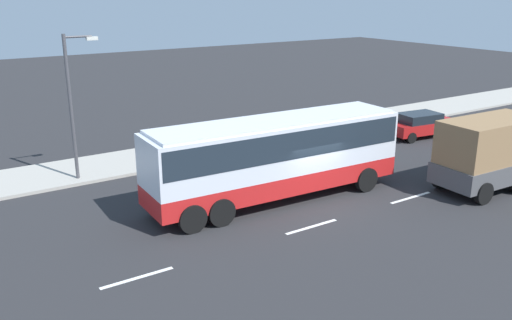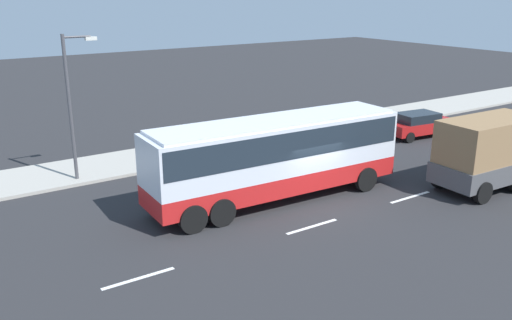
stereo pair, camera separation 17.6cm
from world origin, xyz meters
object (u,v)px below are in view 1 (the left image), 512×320
Objects in this scene: coach_bus at (276,151)px; pedestrian_near_curb at (257,129)px; cargo_truck at (500,151)px; street_lamp at (73,98)px; pedestrian_at_crossing at (328,119)px; car_red_compact at (422,124)px.

coach_bus is 8.18m from pedestrian_near_curb.
cargo_truck is 1.09× the size of street_lamp.
cargo_truck reaches higher than pedestrian_at_crossing.
pedestrian_at_crossing is (-4.59, 3.32, 0.24)m from car_red_compact.
cargo_truck is 4.39× the size of pedestrian_near_curb.
car_red_compact is at bearing 17.52° from coach_bus.
pedestrian_near_curb is at bearing 167.22° from pedestrian_at_crossing.
coach_bus reaches higher than car_red_compact.
coach_bus reaches higher than cargo_truck.
pedestrian_near_curb is 5.06m from pedestrian_at_crossing.
cargo_truck is at bearing -35.57° from street_lamp.
pedestrian_near_curb is at bearing 118.52° from cargo_truck.
car_red_compact is (13.41, 3.60, -1.39)m from coach_bus.
pedestrian_near_curb is (-9.64, 3.58, 0.30)m from car_red_compact.
car_red_compact is at bearing -45.70° from pedestrian_at_crossing.
coach_bus is at bearing -151.73° from pedestrian_at_crossing.
cargo_truck is 12.68m from pedestrian_near_curb.
pedestrian_near_curb is 1.06× the size of pedestrian_at_crossing.
cargo_truck is at bearing -110.50° from car_red_compact.
pedestrian_at_crossing is 0.23× the size of street_lamp.
car_red_compact is 0.70× the size of street_lamp.
street_lamp is (-19.65, 3.43, 3.15)m from car_red_compact.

